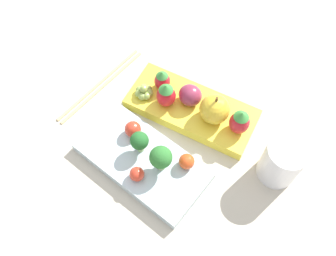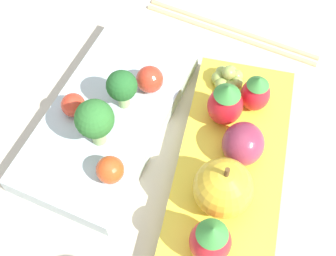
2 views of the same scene
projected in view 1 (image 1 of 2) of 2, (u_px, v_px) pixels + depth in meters
The scene contains 16 objects.
ground_plane at pixel (169, 135), 0.66m from camera, with size 4.00×4.00×0.00m, color #BCB29E.
bento_box_savoury at pixel (143, 161), 0.62m from camera, with size 0.23×0.13×0.02m.
bento_box_fruit at pixel (192, 109), 0.67m from camera, with size 0.24×0.12×0.02m.
broccoli_floret_0 at pixel (140, 141), 0.60m from camera, with size 0.03×0.03×0.05m.
broccoli_floret_1 at pixel (161, 158), 0.58m from camera, with size 0.04×0.04×0.06m.
cherry_tomato_0 at pixel (133, 129), 0.62m from camera, with size 0.03×0.03×0.03m.
cherry_tomato_1 at pixel (187, 161), 0.60m from camera, with size 0.03×0.03×0.03m.
cherry_tomato_2 at pixel (137, 174), 0.59m from camera, with size 0.02×0.02×0.02m.
apple at pixel (215, 109), 0.63m from camera, with size 0.05×0.05×0.06m.
strawberry_0 at pixel (166, 95), 0.64m from camera, with size 0.03×0.03×0.05m.
strawberry_1 at pixel (162, 80), 0.66m from camera, with size 0.03×0.03×0.04m.
strawberry_2 at pixel (240, 122), 0.62m from camera, with size 0.03×0.03×0.05m.
plum at pixel (191, 95), 0.65m from camera, with size 0.04×0.04×0.04m.
grape_cluster at pixel (144, 92), 0.66m from camera, with size 0.03×0.03×0.02m.
drinking_cup at pixel (282, 162), 0.59m from camera, with size 0.06×0.06×0.08m.
chopsticks_pair at pixel (101, 84), 0.71m from camera, with size 0.04×0.21×0.01m.
Camera 1 is at (-0.17, 0.25, 0.58)m, focal length 40.00 mm.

